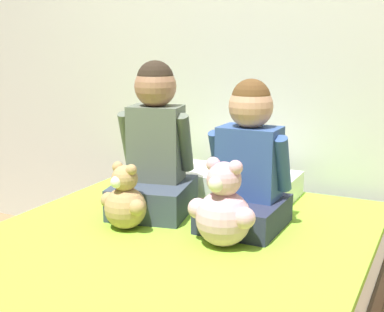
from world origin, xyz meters
TOP-DOWN VIEW (x-y plane):
  - wall_behind_bed at (0.00, 1.07)m, footprint 8.00×0.06m
  - bed at (0.00, 0.00)m, footprint 1.44×1.93m
  - child_on_left at (-0.22, 0.39)m, footprint 0.38×0.41m
  - child_on_right at (0.20, 0.40)m, footprint 0.33×0.35m
  - teddy_bear_held_by_left_child at (-0.21, 0.14)m, footprint 0.22×0.17m
  - teddy_bear_held_by_right_child at (0.20, 0.15)m, footprint 0.27×0.20m
  - pillow_at_headboard at (0.00, 0.77)m, footprint 0.60×0.32m

SIDE VIEW (x-z plane):
  - bed at x=0.00m, z-range 0.00..0.44m
  - pillow_at_headboard at x=0.00m, z-range 0.44..0.55m
  - teddy_bear_held_by_left_child at x=-0.21m, z-range 0.42..0.69m
  - teddy_bear_held_by_right_child at x=0.20m, z-range 0.42..0.74m
  - child_on_right at x=0.20m, z-range 0.40..0.99m
  - child_on_left at x=-0.22m, z-range 0.39..1.04m
  - wall_behind_bed at x=0.00m, z-range 0.00..2.50m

